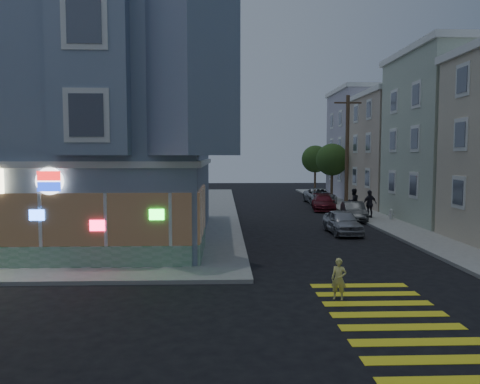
{
  "coord_description": "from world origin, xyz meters",
  "views": [
    {
      "loc": [
        1.98,
        -13.52,
        4.35
      ],
      "look_at": [
        2.74,
        7.48,
        2.7
      ],
      "focal_mm": 35.0,
      "sensor_mm": 36.0,
      "label": 1
    }
  ],
  "objects": [
    {
      "name": "parked_car_a",
      "position": [
        8.6,
        11.98,
        0.66
      ],
      "size": [
        1.65,
        3.91,
        1.32
      ],
      "primitive_type": "imported",
      "rotation": [
        0.0,
        0.0,
        0.02
      ],
      "color": "#9FA0A6",
      "rests_on": "ground"
    },
    {
      "name": "running_child",
      "position": [
        5.46,
        0.22,
        0.63
      ],
      "size": [
        0.54,
        0.45,
        1.25
      ],
      "primitive_type": "imported",
      "rotation": [
        0.0,
        0.0,
        -0.4
      ],
      "color": "#DDD471",
      "rests_on": "ground"
    },
    {
      "name": "parked_car_c",
      "position": [
        9.93,
        23.04,
        0.61
      ],
      "size": [
        2.27,
        4.4,
        1.22
      ],
      "primitive_type": "imported",
      "rotation": [
        0.0,
        0.0,
        -0.14
      ],
      "color": "maroon",
      "rests_on": "ground"
    },
    {
      "name": "utility_pole",
      "position": [
        12.0,
        24.0,
        4.8
      ],
      "size": [
        2.2,
        0.3,
        9.0
      ],
      "color": "#4C3826",
      "rests_on": "sidewalk_ne"
    },
    {
      "name": "street_tree_far",
      "position": [
        12.2,
        38.0,
        3.94
      ],
      "size": [
        3.0,
        3.0,
        5.3
      ],
      "color": "#4C3826",
      "rests_on": "sidewalk_ne"
    },
    {
      "name": "parked_car_d",
      "position": [
        10.7,
        28.24,
        0.69
      ],
      "size": [
        2.4,
        4.99,
        1.37
      ],
      "primitive_type": "imported",
      "rotation": [
        0.0,
        0.0,
        0.02
      ],
      "color": "#9BA0A6",
      "rests_on": "ground"
    },
    {
      "name": "traffic_signal",
      "position": [
        0.31,
        4.89,
        3.16
      ],
      "size": [
        0.55,
        0.5,
        4.46
      ],
      "rotation": [
        0.0,
        0.0,
        -0.2
      ],
      "color": "black",
      "rests_on": "sidewalk_nw"
    },
    {
      "name": "pedestrian_b",
      "position": [
        11.89,
        17.54,
        1.08
      ],
      "size": [
        1.18,
        0.79,
        1.86
      ],
      "primitive_type": "imported",
      "rotation": [
        0.0,
        0.0,
        3.48
      ],
      "color": "#27242D",
      "rests_on": "sidewalk_ne"
    },
    {
      "name": "sidewalk_nw",
      "position": [
        -13.5,
        23.0,
        0.07
      ],
      "size": [
        33.0,
        42.0,
        0.15
      ],
      "primitive_type": "cube",
      "color": "gray",
      "rests_on": "ground"
    },
    {
      "name": "street_tree_near",
      "position": [
        12.2,
        30.0,
        3.94
      ],
      "size": [
        3.0,
        3.0,
        5.3
      ],
      "color": "#4C3826",
      "rests_on": "sidewalk_ne"
    },
    {
      "name": "row_house_c",
      "position": [
        19.5,
        25.0,
        4.65
      ],
      "size": [
        12.0,
        8.6,
        9.0
      ],
      "primitive_type": "cube",
      "color": "#B7A28E",
      "rests_on": "sidewalk_ne"
    },
    {
      "name": "ground",
      "position": [
        0.0,
        0.0,
        0.0
      ],
      "size": [
        120.0,
        120.0,
        0.0
      ],
      "primitive_type": "plane",
      "color": "black",
      "rests_on": "ground"
    },
    {
      "name": "pedestrian_a",
      "position": [
        11.3,
        19.41,
        1.07
      ],
      "size": [
        1.08,
        0.97,
        1.83
      ],
      "primitive_type": "imported",
      "rotation": [
        0.0,
        0.0,
        3.51
      ],
      "color": "black",
      "rests_on": "sidewalk_ne"
    },
    {
      "name": "parked_car_b",
      "position": [
        10.7,
        17.18,
        0.62
      ],
      "size": [
        1.77,
        3.91,
        1.24
      ],
      "primitive_type": "imported",
      "rotation": [
        0.0,
        0.0,
        -0.12
      ],
      "color": "#323436",
      "rests_on": "ground"
    },
    {
      "name": "fire_hydrant",
      "position": [
        13.0,
        16.57,
        0.51
      ],
      "size": [
        0.4,
        0.23,
        0.69
      ],
      "color": "silver",
      "rests_on": "sidewalk_ne"
    },
    {
      "name": "corner_building",
      "position": [
        -6.0,
        10.98,
        5.82
      ],
      "size": [
        14.6,
        14.6,
        11.4
      ],
      "color": "gray",
      "rests_on": "sidewalk_nw"
    },
    {
      "name": "row_house_d",
      "position": [
        19.5,
        34.0,
        5.4
      ],
      "size": [
        12.0,
        8.6,
        10.5
      ],
      "primitive_type": "cube",
      "color": "#9D98A7",
      "rests_on": "sidewalk_ne"
    }
  ]
}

